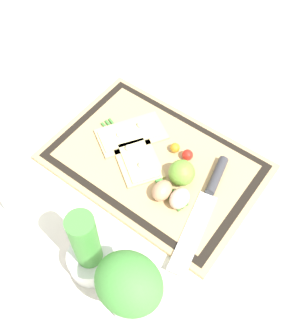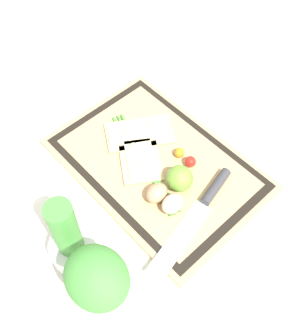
{
  "view_description": "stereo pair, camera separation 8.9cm",
  "coord_description": "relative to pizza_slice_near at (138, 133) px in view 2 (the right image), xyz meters",
  "views": [
    {
      "loc": [
        -0.3,
        0.43,
        0.78
      ],
      "look_at": [
        0.0,
        0.04,
        0.03
      ],
      "focal_mm": 42.0,
      "sensor_mm": 36.0,
      "label": 1
    },
    {
      "loc": [
        -0.36,
        0.37,
        0.78
      ],
      "look_at": [
        0.0,
        0.04,
        0.03
      ],
      "focal_mm": 42.0,
      "sensor_mm": 36.0,
      "label": 2
    }
  ],
  "objects": [
    {
      "name": "herb_pot",
      "position": [
        -0.14,
        0.3,
        0.05
      ],
      "size": [
        0.09,
        0.09,
        0.21
      ],
      "color": "white",
      "rests_on": "ground_plane"
    },
    {
      "name": "lime",
      "position": [
        -0.17,
        0.03,
        0.02
      ],
      "size": [
        0.06,
        0.06,
        0.06
      ],
      "primitive_type": "sphere",
      "color": "#70A838",
      "rests_on": "cutting_board"
    },
    {
      "name": "egg_pink",
      "position": [
        -0.2,
        0.08,
        0.01
      ],
      "size": [
        0.04,
        0.05,
        0.04
      ],
      "primitive_type": "ellipsoid",
      "color": "beige",
      "rests_on": "cutting_board"
    },
    {
      "name": "cutting_board",
      "position": [
        -0.09,
        0.02,
        -0.01
      ],
      "size": [
        0.49,
        0.34,
        0.02
      ],
      "color": "tan",
      "rests_on": "ground_plane"
    },
    {
      "name": "pizza_slice_near",
      "position": [
        0.0,
        0.0,
        0.0
      ],
      "size": [
        0.16,
        0.19,
        0.02
      ],
      "color": "#DBBC7F",
      "rests_on": "cutting_board"
    },
    {
      "name": "herb_glass",
      "position": [
        -0.25,
        0.32,
        0.09
      ],
      "size": [
        0.12,
        0.1,
        0.19
      ],
      "color": "silver",
      "rests_on": "ground_plane"
    },
    {
      "name": "sauce_jar",
      "position": [
        0.08,
        0.29,
        0.03
      ],
      "size": [
        0.08,
        0.08,
        0.11
      ],
      "color": "silver",
      "rests_on": "ground_plane"
    },
    {
      "name": "cherry_tomato_red",
      "position": [
        -0.15,
        -0.03,
        0.01
      ],
      "size": [
        0.03,
        0.03,
        0.03
      ],
      "primitive_type": "sphere",
      "color": "red",
      "rests_on": "cutting_board"
    },
    {
      "name": "ground_plane",
      "position": [
        -0.09,
        0.02,
        -0.02
      ],
      "size": [
        6.0,
        6.0,
        0.0
      ],
      "primitive_type": "plane",
      "color": "silver"
    },
    {
      "name": "pizza_slice_far",
      "position": [
        -0.06,
        0.05,
        0.0
      ],
      "size": [
        0.17,
        0.16,
        0.02
      ],
      "color": "#DBBC7F",
      "rests_on": "cutting_board"
    },
    {
      "name": "cherry_tomato_yellow",
      "position": [
        -0.11,
        -0.03,
        0.01
      ],
      "size": [
        0.02,
        0.02,
        0.02
      ],
      "primitive_type": "sphere",
      "color": "orange",
      "rests_on": "cutting_board"
    },
    {
      "name": "egg_brown",
      "position": [
        -0.16,
        0.09,
        0.01
      ],
      "size": [
        0.04,
        0.05,
        0.04
      ],
      "primitive_type": "ellipsoid",
      "color": "tan",
      "rests_on": "cutting_board"
    },
    {
      "name": "knife",
      "position": [
        -0.24,
        0.03,
        0.0
      ],
      "size": [
        0.09,
        0.3,
        0.02
      ],
      "color": "silver",
      "rests_on": "cutting_board"
    },
    {
      "name": "scallion_bunch",
      "position": [
        -0.07,
        0.05,
        -0.0
      ],
      "size": [
        0.3,
        0.11,
        0.01
      ],
      "color": "#47933D",
      "rests_on": "cutting_board"
    }
  ]
}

